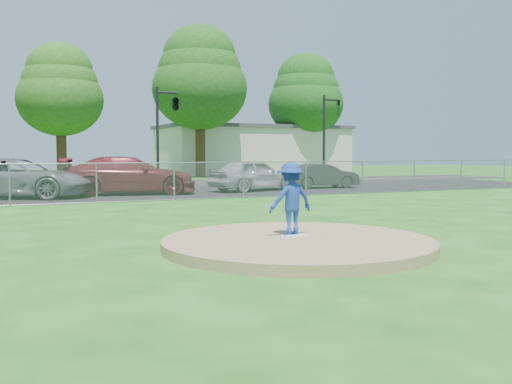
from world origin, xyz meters
The scene contains 17 objects.
ground centered at (0.00, 10.00, 0.00)m, with size 120.00×120.00×0.00m, color #195211.
pitchers_mound centered at (0.00, 0.00, 0.10)m, with size 5.40×5.40×0.20m, color #8E764E.
pitching_rubber centered at (0.00, 0.20, 0.22)m, with size 0.60×0.15×0.04m, color white.
chain_link_fence centered at (0.00, 12.00, 0.75)m, with size 40.00×0.06×1.50m, color gray.
parking_lot centered at (0.00, 16.50, 0.01)m, with size 50.00×8.00×0.01m, color black.
street centered at (0.00, 24.00, 0.00)m, with size 60.00×7.00×0.01m, color black.
commercial_building centered at (16.00, 38.00, 2.16)m, with size 16.40×9.40×4.30m.
tree_center centered at (-1.00, 34.00, 6.47)m, with size 6.16×6.16×9.84m.
tree_right centered at (9.00, 32.00, 7.65)m, with size 7.28×7.28×11.63m.
tree_far_right centered at (20.00, 35.00, 7.06)m, with size 6.72×6.72×10.74m.
traffic_signal_center centered at (3.97, 22.00, 4.61)m, with size 1.42×2.48×5.60m.
traffic_signal_right centered at (14.24, 22.00, 3.36)m, with size 1.28×0.20×5.60m.
pitcher centered at (0.09, 0.48, 0.95)m, with size 0.97×0.56×1.50m, color navy.
parked_car_gray centered at (-4.60, 15.82, 0.84)m, with size 2.75×5.96×1.66m, color slate.
parked_car_darkred centered at (0.09, 15.93, 0.87)m, with size 2.40×5.91×1.71m, color maroon.
parked_car_pearl centered at (6.16, 15.78, 0.80)m, with size 1.86×4.62×1.57m, color #B2B5B7.
parked_car_charcoal centered at (10.40, 16.25, 0.66)m, with size 1.37×3.93×1.29m, color #29292C.
Camera 1 is at (-5.43, -9.86, 1.91)m, focal length 40.00 mm.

